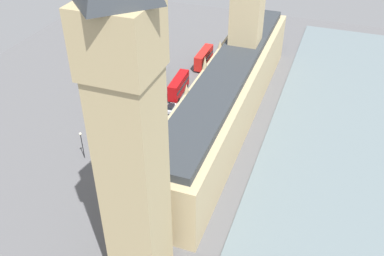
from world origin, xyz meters
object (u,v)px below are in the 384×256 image
car_silver_under_trees (171,108)px  car_blue_trailing (135,139)px  car_black_far_end (156,122)px  double_decker_bus_near_tower (204,57)px  car_dark_green_leading (133,165)px  double_decker_bus_by_river_gate (179,85)px  plane_tree_kerbside (152,62)px  clock_tower (128,118)px  pedestrian_opposite_hall (141,194)px  pedestrian_corner (200,97)px  plane_tree_midblock (144,70)px  street_lamp_slot_10 (161,59)px  street_lamp_slot_11 (82,141)px  parliament_building (229,90)px

car_silver_under_trees → car_blue_trailing: same height
car_silver_under_trees → car_black_far_end: 7.22m
double_decker_bus_near_tower → car_dark_green_leading: size_ratio=2.37×
double_decker_bus_by_river_gate → car_dark_green_leading: (-2.01, 31.37, -1.75)m
car_black_far_end → car_dark_green_leading: bearing=96.2°
double_decker_bus_near_tower → car_dark_green_leading: 49.22m
car_blue_trailing → plane_tree_kerbside: 27.85m
clock_tower → pedestrian_opposite_hall: bearing=-63.4°
pedestrian_corner → plane_tree_midblock: size_ratio=0.18×
double_decker_bus_by_river_gate → pedestrian_corner: size_ratio=6.29×
street_lamp_slot_10 → pedestrian_corner: bearing=145.4°
car_dark_green_leading → pedestrian_corner: 30.90m
car_black_far_end → pedestrian_corner: (-6.15, -14.75, -0.13)m
pedestrian_corner → street_lamp_slot_11: 34.92m
plane_tree_kerbside → street_lamp_slot_11: (0.48, 34.77, -1.85)m
double_decker_bus_near_tower → car_silver_under_trees: bearing=-89.8°
street_lamp_slot_11 → clock_tower: bearing=137.9°
car_dark_green_leading → street_lamp_slot_10: bearing=102.7°
plane_tree_kerbside → pedestrian_corner: bearing=166.0°
car_blue_trailing → street_lamp_slot_10: street_lamp_slot_10 is taller
pedestrian_opposite_hall → street_lamp_slot_10: (16.31, -48.32, 3.31)m
clock_tower → street_lamp_slot_11: clock_tower is taller
pedestrian_opposite_hall → street_lamp_slot_11: (16.60, -6.73, 3.84)m
plane_tree_midblock → street_lamp_slot_10: plane_tree_midblock is taller
double_decker_bus_by_river_gate → street_lamp_slot_10: bearing=129.7°
car_dark_green_leading → street_lamp_slot_10: (11.05, -41.20, 3.16)m
clock_tower → car_dark_green_leading: 38.63m
street_lamp_slot_10 → car_blue_trailing: bearing=102.9°
car_blue_trailing → car_dark_green_leading: 8.81m
car_dark_green_leading → street_lamp_slot_10: street_lamp_slot_10 is taller
parliament_building → pedestrian_corner: 12.93m
car_silver_under_trees → car_blue_trailing: 15.13m
parliament_building → car_dark_green_leading: 28.99m
double_decker_bus_by_river_gate → plane_tree_midblock: bearing=-173.8°
plane_tree_midblock → car_silver_under_trees: bearing=145.7°
car_dark_green_leading → plane_tree_kerbside: (10.86, -34.38, 5.53)m
car_dark_green_leading → street_lamp_slot_11: 11.93m
clock_tower → car_black_far_end: (14.72, -38.16, -28.78)m
double_decker_bus_near_tower → double_decker_bus_by_river_gate: 17.84m
parliament_building → car_dark_green_leading: size_ratio=17.81×
double_decker_bus_near_tower → pedestrian_corner: double_decker_bus_near_tower is taller
double_decker_bus_near_tower → car_silver_under_trees: 26.24m
plane_tree_kerbside → double_decker_bus_near_tower: bearing=-123.5°
car_dark_green_leading → street_lamp_slot_11: bearing=179.7°
car_dark_green_leading → street_lamp_slot_11: street_lamp_slot_11 is taller
car_blue_trailing → pedestrian_corner: bearing=-110.3°
parliament_building → clock_tower: clock_tower is taller
parliament_building → pedestrian_opposite_hall: size_ratio=47.98×
double_decker_bus_by_river_gate → street_lamp_slot_10: size_ratio=1.85×
car_black_far_end → street_lamp_slot_11: street_lamp_slot_11 is taller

